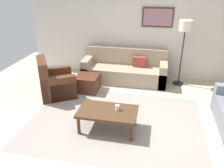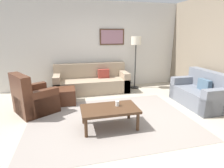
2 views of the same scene
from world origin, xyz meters
The scene contains 11 objects.
ground_plane centered at (0.00, 0.00, 0.00)m, with size 8.00×8.00×0.00m, color #B2A893.
rear_partition centered at (0.00, 2.60, 1.40)m, with size 6.00×0.12×2.80m, color silver.
area_rug centered at (0.00, 0.00, 0.00)m, with size 3.43×2.50×0.01m, color gray.
couch_main centered at (-0.13, 2.12, 0.30)m, with size 2.28×0.85×0.88m.
couch_loveseat centered at (2.48, 0.28, 0.30)m, with size 0.81×1.41×0.88m.
armchair_leather centered at (-1.67, 0.81, 0.31)m, with size 1.10×1.10×0.95m.
ottoman centered at (-0.97, 1.24, 0.20)m, with size 0.56×0.56×0.40m, color #4C2819.
coffee_table centered at (-0.09, -0.27, 0.36)m, with size 1.10×0.64×0.41m.
cup centered at (0.08, -0.21, 0.46)m, with size 0.08×0.08×0.10m, color white.
lamp_standing centered at (1.34, 2.12, 1.41)m, with size 0.32×0.32×1.71m.
framed_artwork centered at (0.64, 2.51, 1.69)m, with size 0.82×0.04×0.51m.
Camera 2 is at (-0.80, -3.37, 1.79)m, focal length 28.45 mm.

